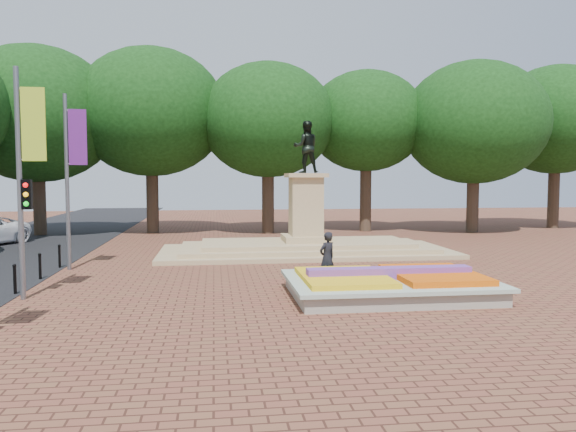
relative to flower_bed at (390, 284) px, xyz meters
The scene contains 6 objects.
ground 2.28m from the flower_bed, 117.19° to the left, with size 90.00×90.00×0.00m, color brown.
flower_bed is the anchor object (origin of this frame).
monument 10.07m from the flower_bed, 95.87° to the left, with size 14.00×6.00×6.40m.
tree_row_back 21.01m from the flower_bed, 86.26° to the left, with size 44.80×8.80×10.43m.
banner_poles 11.66m from the flower_bed, behind, with size 0.88×11.17×7.00m.
pedestrian 2.84m from the flower_bed, 123.33° to the left, with size 0.66×0.43×1.81m, color black.
Camera 1 is at (-4.41, -18.78, 3.73)m, focal length 35.00 mm.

